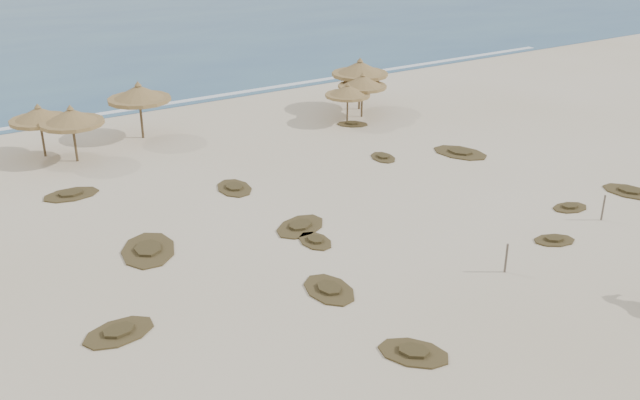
# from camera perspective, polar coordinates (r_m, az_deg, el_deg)

# --- Properties ---
(ground) EXTENTS (160.00, 160.00, 0.00)m
(ground) POSITION_cam_1_polar(r_m,az_deg,el_deg) (24.78, 7.24, -6.57)
(ground) COLOR beige
(ground) RESTS_ON ground
(foam_line) EXTENTS (70.00, 0.60, 0.01)m
(foam_line) POSITION_cam_1_polar(r_m,az_deg,el_deg) (46.20, -13.88, 7.19)
(foam_line) COLOR white
(foam_line) RESTS_ON ground
(palapa_1) EXTENTS (3.48, 3.48, 2.90)m
(palapa_1) POSITION_cam_1_polar(r_m,az_deg,el_deg) (36.96, -19.27, 6.24)
(palapa_1) COLOR brown
(palapa_1) RESTS_ON ground
(palapa_2) EXTENTS (3.19, 3.19, 2.76)m
(palapa_2) POSITION_cam_1_polar(r_m,az_deg,el_deg) (38.30, -21.56, 6.30)
(palapa_2) COLOR brown
(palapa_2) RESTS_ON ground
(palapa_3) EXTENTS (4.00, 4.00, 3.15)m
(palapa_3) POSITION_cam_1_polar(r_m,az_deg,el_deg) (39.65, -14.29, 8.21)
(palapa_3) COLOR brown
(palapa_3) RESTS_ON ground
(palapa_4) EXTENTS (3.42, 3.42, 2.43)m
(palapa_4) POSITION_cam_1_polar(r_m,az_deg,el_deg) (41.24, 2.22, 8.67)
(palapa_4) COLOR brown
(palapa_4) RESTS_ON ground
(palapa_5) EXTENTS (3.80, 3.80, 2.69)m
(palapa_5) POSITION_cam_1_polar(r_m,az_deg,el_deg) (42.50, 3.41, 9.38)
(palapa_5) COLOR brown
(palapa_5) RESTS_ON ground
(palapa_6) EXTENTS (3.58, 3.58, 3.20)m
(palapa_6) POSITION_cam_1_polar(r_m,az_deg,el_deg) (44.03, 3.21, 10.40)
(palapa_6) COLOR brown
(palapa_6) RESTS_ON ground
(fence_post_near) EXTENTS (0.10, 0.10, 1.10)m
(fence_post_near) POSITION_cam_1_polar(r_m,az_deg,el_deg) (25.81, 14.68, -4.52)
(fence_post_near) COLOR #6E6052
(fence_post_near) RESTS_ON ground
(fence_post_far) EXTENTS (0.10, 0.10, 1.10)m
(fence_post_far) POSITION_cam_1_polar(r_m,az_deg,el_deg) (31.11, 21.72, -0.58)
(fence_post_far) COLOR #6E6052
(fence_post_far) RESTS_ON ground
(scrub_0) EXTENTS (2.45, 1.78, 0.16)m
(scrub_0) POSITION_cam_1_polar(r_m,az_deg,el_deg) (22.77, -15.79, -10.13)
(scrub_0) COLOR #4D3E22
(scrub_0) RESTS_ON ground
(scrub_1) EXTENTS (2.96, 3.58, 0.16)m
(scrub_1) POSITION_cam_1_polar(r_m,az_deg,el_deg) (27.40, -13.57, -3.88)
(scrub_1) COLOR #4D3E22
(scrub_1) RESTS_ON ground
(scrub_2) EXTENTS (1.23, 1.79, 0.16)m
(scrub_2) POSITION_cam_1_polar(r_m,az_deg,el_deg) (27.31, -0.38, -3.27)
(scrub_2) COLOR #4D3E22
(scrub_2) RESTS_ON ground
(scrub_3) EXTENTS (2.95, 2.57, 0.16)m
(scrub_3) POSITION_cam_1_polar(r_m,az_deg,el_deg) (28.50, -1.59, -2.10)
(scrub_3) COLOR #4D3E22
(scrub_3) RESTS_ON ground
(scrub_4) EXTENTS (1.75, 1.28, 0.16)m
(scrub_4) POSITION_cam_1_polar(r_m,az_deg,el_deg) (32.00, 19.38, -0.55)
(scrub_4) COLOR #4D3E22
(scrub_4) RESTS_ON ground
(scrub_5) EXTENTS (2.74, 3.38, 0.16)m
(scrub_5) POSITION_cam_1_polar(r_m,az_deg,el_deg) (37.39, 11.15, 3.76)
(scrub_5) COLOR #4D3E22
(scrub_5) RESTS_ON ground
(scrub_6) EXTENTS (2.50, 1.68, 0.16)m
(scrub_6) POSITION_cam_1_polar(r_m,az_deg,el_deg) (33.37, -19.30, 0.44)
(scrub_6) COLOR #4D3E22
(scrub_6) RESTS_ON ground
(scrub_7) EXTENTS (1.47, 1.93, 0.16)m
(scrub_7) POSITION_cam_1_polar(r_m,az_deg,el_deg) (36.15, 5.07, 3.43)
(scrub_7) COLOR #4D3E22
(scrub_7) RESTS_ON ground
(scrub_9) EXTENTS (1.62, 2.38, 0.16)m
(scrub_9) POSITION_cam_1_polar(r_m,az_deg,el_deg) (24.10, 0.74, -7.15)
(scrub_9) COLOR #4D3E22
(scrub_9) RESTS_ON ground
(scrub_10) EXTENTS (2.14, 2.07, 0.16)m
(scrub_10) POSITION_cam_1_polar(r_m,az_deg,el_deg) (41.45, 2.61, 6.11)
(scrub_10) COLOR #4D3E22
(scrub_10) RESTS_ON ground
(scrub_11) EXTENTS (2.35, 2.55, 0.16)m
(scrub_11) POSITION_cam_1_polar(r_m,az_deg,el_deg) (21.25, 7.50, -11.99)
(scrub_11) COLOR #4D3E22
(scrub_11) RESTS_ON ground
(scrub_12) EXTENTS (1.90, 1.58, 0.16)m
(scrub_12) POSITION_cam_1_polar(r_m,az_deg,el_deg) (28.81, 18.24, -3.05)
(scrub_12) COLOR #4D3E22
(scrub_12) RESTS_ON ground
(scrub_13) EXTENTS (1.80, 2.48, 0.16)m
(scrub_13) POSITION_cam_1_polar(r_m,az_deg,el_deg) (32.43, -6.87, 0.98)
(scrub_13) COLOR #4D3E22
(scrub_13) RESTS_ON ground
(scrub_14) EXTENTS (2.14, 2.73, 0.16)m
(scrub_14) POSITION_cam_1_polar(r_m,az_deg,el_deg) (34.69, 23.54, 0.64)
(scrub_14) COLOR #4D3E22
(scrub_14) RESTS_ON ground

